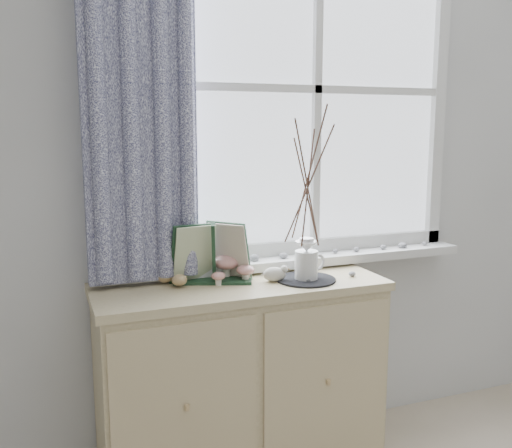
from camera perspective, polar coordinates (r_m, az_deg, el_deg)
name	(u,v)px	position (r m, az deg, el deg)	size (l,w,h in m)	color
sideboard	(241,380)	(2.50, -1.49, -15.33)	(1.20, 0.45, 0.85)	beige
botanical_book	(215,253)	(2.31, -4.14, -2.94)	(0.37, 0.13, 0.26)	#1B3923
toadstool_cluster	(230,266)	(2.38, -2.65, -4.23)	(0.19, 0.16, 0.10)	white
wooden_eggs	(172,278)	(2.33, -8.35, -5.40)	(0.10, 0.12, 0.08)	tan
songbird_figurine	(274,273)	(2.37, 1.86, -4.97)	(0.13, 0.06, 0.07)	beige
crocheted_doily	(306,279)	(2.40, 5.03, -5.54)	(0.25, 0.25, 0.01)	black
twig_pitcher	(308,180)	(2.32, 5.18, 4.36)	(0.31, 0.31, 0.73)	silver
sideboard_pebbles	(308,274)	(2.46, 5.19, -4.97)	(0.33, 0.23, 0.02)	gray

